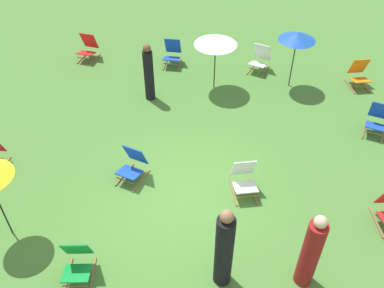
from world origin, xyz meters
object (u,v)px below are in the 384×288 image
object	(u,v)px
deckchair_5	(377,120)
person_2	(224,250)
deckchair_0	(260,59)
person_1	(311,253)
deckchair_1	(359,74)
umbrella_2	(216,40)
deckchair_8	(244,179)
person_0	(149,73)
deckchair_9	(88,48)
deckchair_3	(133,165)
deckchair_6	(77,262)
umbrella_0	(297,37)
deckchair_4	(172,53)

from	to	relation	value
deckchair_5	person_2	xyz separation A→B (m)	(-3.22, -4.86, 0.52)
deckchair_0	deckchair_5	distance (m)	3.91
deckchair_0	person_1	world-z (taller)	person_1
deckchair_0	deckchair_1	size ratio (longest dim) A/B	1.00
umbrella_2	person_1	size ratio (longest dim) A/B	0.93
deckchair_5	deckchair_1	bearing A→B (deg)	109.45
deckchair_0	deckchair_1	world-z (taller)	same
deckchair_8	person_0	size ratio (longest dim) A/B	0.52
deckchair_5	umbrella_2	size ratio (longest dim) A/B	0.52
deckchair_5	deckchair_9	xyz separation A→B (m)	(-8.44, 2.09, 0.00)
deckchair_3	person_1	size ratio (longest dim) A/B	0.49
deckchair_1	deckchair_3	world-z (taller)	same
deckchair_0	deckchair_9	distance (m)	5.38
deckchair_5	deckchair_3	bearing A→B (deg)	-140.49
deckchair_6	deckchair_9	bearing A→B (deg)	98.05
umbrella_0	person_2	xyz separation A→B (m)	(-1.07, -6.58, -0.66)
deckchair_3	person_0	world-z (taller)	person_0
deckchair_5	umbrella_0	bearing A→B (deg)	154.82
deckchair_3	deckchair_0	bearing A→B (deg)	79.05
deckchair_3	deckchair_9	xyz separation A→B (m)	(-2.93, 4.79, 0.00)
person_1	person_2	bearing A→B (deg)	-71.59
deckchair_6	umbrella_2	bearing A→B (deg)	65.18
deckchair_6	person_2	size ratio (longest dim) A/B	0.45
deckchair_0	deckchair_1	xyz separation A→B (m)	(2.85, -0.32, 0.00)
deckchair_4	deckchair_6	world-z (taller)	same
deckchair_1	deckchair_8	world-z (taller)	same
deckchair_1	umbrella_2	xyz separation A→B (m)	(-4.07, -0.89, 1.13)
deckchair_8	deckchair_1	bearing A→B (deg)	41.56
deckchair_9	person_0	distance (m)	3.07
deckchair_1	person_2	distance (m)	7.60
deckchair_1	deckchair_9	size ratio (longest dim) A/B	1.04
deckchair_1	deckchair_4	bearing A→B (deg)	160.84
person_0	deckchair_0	bearing A→B (deg)	-100.33
deckchair_5	deckchair_6	xyz separation A→B (m)	(-5.75, -5.25, 0.00)
umbrella_2	person_1	world-z (taller)	person_1
deckchair_4	person_0	xyz separation A→B (m)	(-0.19, -1.92, 0.43)
deckchair_9	person_2	bearing A→B (deg)	-47.30
deckchair_4	person_2	world-z (taller)	person_2
deckchair_0	person_2	world-z (taller)	person_2
deckchair_0	deckchair_8	distance (m)	5.08
deckchair_1	person_2	world-z (taller)	person_2
deckchair_9	person_0	size ratio (longest dim) A/B	0.50
deckchair_9	deckchair_1	bearing A→B (deg)	5.88
deckchair_9	umbrella_0	xyz separation A→B (m)	(6.28, -0.37, 1.18)
person_0	person_2	size ratio (longest dim) A/B	0.89
deckchair_9	umbrella_2	distance (m)	4.39
deckchair_1	deckchair_4	xyz separation A→B (m)	(-5.54, 0.16, 0.00)
deckchair_1	person_1	world-z (taller)	person_1
umbrella_0	person_1	distance (m)	6.37
person_2	umbrella_0	bearing A→B (deg)	-34.11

